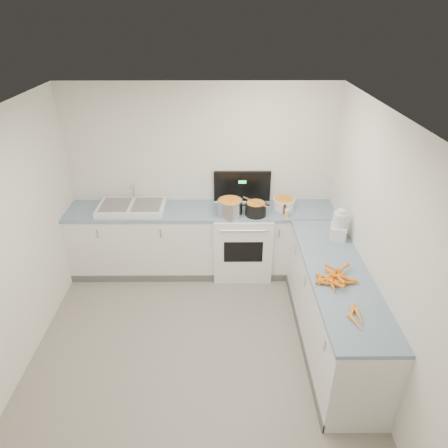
{
  "coord_description": "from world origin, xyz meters",
  "views": [
    {
      "loc": [
        0.27,
        -2.96,
        3.28
      ],
      "look_at": [
        0.3,
        1.1,
        1.05
      ],
      "focal_mm": 32.0,
      "sensor_mm": 36.0,
      "label": 1
    }
  ],
  "objects_px": {
    "steel_pot": "(230,208)",
    "extract_bottle": "(285,210)",
    "black_pot": "(256,210)",
    "stove": "(242,240)",
    "sink": "(132,207)",
    "spice_jar": "(287,214)",
    "food_processor": "(339,226)",
    "mixing_bowl": "(284,204)"
  },
  "relations": [
    {
      "from": "steel_pot",
      "to": "food_processor",
      "type": "height_order",
      "value": "food_processor"
    },
    {
      "from": "steel_pot",
      "to": "spice_jar",
      "type": "relative_size",
      "value": 3.32
    },
    {
      "from": "steel_pot",
      "to": "extract_bottle",
      "type": "xyz_separation_m",
      "value": [
        0.7,
        0.04,
        -0.04
      ]
    },
    {
      "from": "sink",
      "to": "mixing_bowl",
      "type": "relative_size",
      "value": 2.98
    },
    {
      "from": "extract_bottle",
      "to": "food_processor",
      "type": "height_order",
      "value": "food_processor"
    },
    {
      "from": "mixing_bowl",
      "to": "spice_jar",
      "type": "xyz_separation_m",
      "value": [
        0.0,
        -0.26,
        -0.02
      ]
    },
    {
      "from": "steel_pot",
      "to": "spice_jar",
      "type": "bearing_deg",
      "value": -5.13
    },
    {
      "from": "steel_pot",
      "to": "black_pot",
      "type": "distance_m",
      "value": 0.33
    },
    {
      "from": "mixing_bowl",
      "to": "black_pot",
      "type": "bearing_deg",
      "value": -153.07
    },
    {
      "from": "steel_pot",
      "to": "mixing_bowl",
      "type": "xyz_separation_m",
      "value": [
        0.71,
        0.2,
        -0.03
      ]
    },
    {
      "from": "sink",
      "to": "black_pot",
      "type": "xyz_separation_m",
      "value": [
        1.6,
        -0.16,
        0.04
      ]
    },
    {
      "from": "sink",
      "to": "stove",
      "type": "bearing_deg",
      "value": -0.62
    },
    {
      "from": "black_pot",
      "to": "extract_bottle",
      "type": "relative_size",
      "value": 2.52
    },
    {
      "from": "sink",
      "to": "spice_jar",
      "type": "xyz_separation_m",
      "value": [
        1.99,
        -0.23,
        0.01
      ]
    },
    {
      "from": "mixing_bowl",
      "to": "food_processor",
      "type": "distance_m",
      "value": 0.92
    },
    {
      "from": "stove",
      "to": "steel_pot",
      "type": "height_order",
      "value": "stove"
    },
    {
      "from": "sink",
      "to": "black_pot",
      "type": "distance_m",
      "value": 1.61
    },
    {
      "from": "extract_bottle",
      "to": "stove",
      "type": "bearing_deg",
      "value": 167.86
    },
    {
      "from": "sink",
      "to": "spice_jar",
      "type": "height_order",
      "value": "sink"
    },
    {
      "from": "extract_bottle",
      "to": "food_processor",
      "type": "xyz_separation_m",
      "value": [
        0.52,
        -0.6,
        0.1
      ]
    },
    {
      "from": "sink",
      "to": "steel_pot",
      "type": "height_order",
      "value": "sink"
    },
    {
      "from": "stove",
      "to": "mixing_bowl",
      "type": "height_order",
      "value": "stove"
    },
    {
      "from": "mixing_bowl",
      "to": "spice_jar",
      "type": "relative_size",
      "value": 3.02
    },
    {
      "from": "mixing_bowl",
      "to": "food_processor",
      "type": "bearing_deg",
      "value": -55.98
    },
    {
      "from": "sink",
      "to": "black_pot",
      "type": "height_order",
      "value": "sink"
    },
    {
      "from": "black_pot",
      "to": "spice_jar",
      "type": "bearing_deg",
      "value": -9.61
    },
    {
      "from": "extract_bottle",
      "to": "spice_jar",
      "type": "relative_size",
      "value": 1.11
    },
    {
      "from": "stove",
      "to": "extract_bottle",
      "type": "height_order",
      "value": "stove"
    },
    {
      "from": "steel_pot",
      "to": "extract_bottle",
      "type": "bearing_deg",
      "value": 3.07
    },
    {
      "from": "extract_bottle",
      "to": "black_pot",
      "type": "bearing_deg",
      "value": -174.52
    },
    {
      "from": "sink",
      "to": "mixing_bowl",
      "type": "bearing_deg",
      "value": 0.86
    },
    {
      "from": "black_pot",
      "to": "mixing_bowl",
      "type": "bearing_deg",
      "value": 26.93
    },
    {
      "from": "black_pot",
      "to": "stove",
      "type": "bearing_deg",
      "value": 135.81
    },
    {
      "from": "mixing_bowl",
      "to": "stove",
      "type": "bearing_deg",
      "value": -175.15
    },
    {
      "from": "stove",
      "to": "sink",
      "type": "relative_size",
      "value": 1.58
    },
    {
      "from": "stove",
      "to": "mixing_bowl",
      "type": "distance_m",
      "value": 0.76
    },
    {
      "from": "sink",
      "to": "spice_jar",
      "type": "distance_m",
      "value": 2.0
    },
    {
      "from": "black_pot",
      "to": "food_processor",
      "type": "height_order",
      "value": "food_processor"
    },
    {
      "from": "stove",
      "to": "food_processor",
      "type": "xyz_separation_m",
      "value": [
        1.05,
        -0.72,
        0.62
      ]
    },
    {
      "from": "sink",
      "to": "mixing_bowl",
      "type": "xyz_separation_m",
      "value": [
        1.99,
        0.03,
        0.03
      ]
    },
    {
      "from": "food_processor",
      "to": "sink",
      "type": "bearing_deg",
      "value": 163.7
    },
    {
      "from": "black_pot",
      "to": "spice_jar",
      "type": "xyz_separation_m",
      "value": [
        0.39,
        -0.07,
        -0.03
      ]
    }
  ]
}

